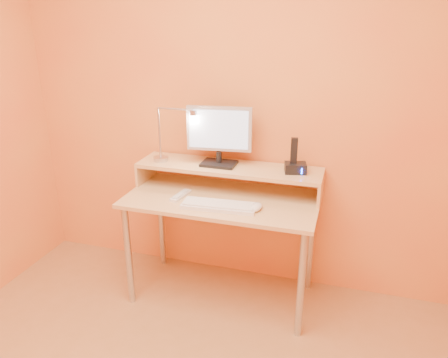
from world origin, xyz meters
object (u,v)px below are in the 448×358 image
(monitor_panel, at_px, (219,129))
(remote_control, at_px, (181,196))
(phone_dock, at_px, (295,168))
(keyboard, at_px, (219,206))
(mouse, at_px, (256,207))
(lamp_base, at_px, (161,159))

(monitor_panel, distance_m, remote_control, 0.49)
(monitor_panel, distance_m, phone_dock, 0.54)
(phone_dock, bearing_deg, keyboard, -155.92)
(keyboard, xyz_separation_m, mouse, (0.22, 0.03, 0.01))
(lamp_base, bearing_deg, keyboard, -29.06)
(lamp_base, distance_m, mouse, 0.76)
(monitor_panel, distance_m, mouse, 0.56)
(remote_control, bearing_deg, lamp_base, 147.50)
(monitor_panel, xyz_separation_m, keyboard, (0.09, -0.31, -0.39))
(lamp_base, bearing_deg, remote_control, -41.39)
(keyboard, distance_m, remote_control, 0.29)
(phone_dock, bearing_deg, remote_control, -175.33)
(lamp_base, bearing_deg, mouse, -18.85)
(monitor_panel, relative_size, mouse, 3.53)
(monitor_panel, distance_m, keyboard, 0.51)
(phone_dock, relative_size, remote_control, 0.69)
(lamp_base, xyz_separation_m, phone_dock, (0.89, 0.03, 0.02))
(lamp_base, bearing_deg, monitor_panel, 5.75)
(remote_control, bearing_deg, mouse, 2.68)
(monitor_panel, height_order, keyboard, monitor_panel)
(lamp_base, relative_size, phone_dock, 0.77)
(lamp_base, relative_size, remote_control, 0.53)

